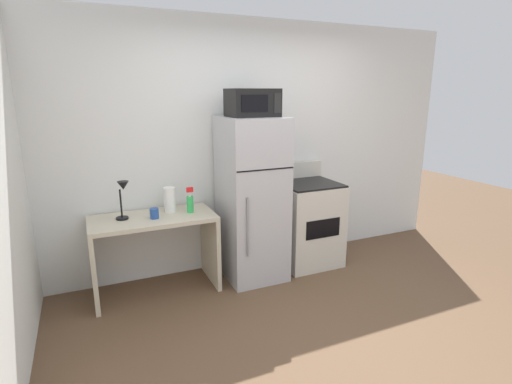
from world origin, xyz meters
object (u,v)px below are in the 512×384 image
at_px(refrigerator, 252,199).
at_px(microwave, 252,103).
at_px(coffee_mug, 154,213).
at_px(paper_towel_roll, 170,200).
at_px(desk, 154,240).
at_px(spray_bottle, 190,203).
at_px(oven_range, 308,223).
at_px(desk_lamp, 123,194).

height_order(refrigerator, microwave, microwave).
bearing_deg(coffee_mug, paper_towel_roll, 40.27).
bearing_deg(desk, paper_towel_roll, 25.09).
bearing_deg(spray_bottle, oven_range, -0.05).
distance_m(spray_bottle, microwave, 1.12).
height_order(desk, paper_towel_roll, paper_towel_roll).
distance_m(desk, refrigerator, 1.03).
bearing_deg(refrigerator, spray_bottle, 177.23).
relative_size(spray_bottle, oven_range, 0.23).
relative_size(desk, microwave, 2.47).
relative_size(desk, spray_bottle, 4.56).
xyz_separation_m(desk, paper_towel_roll, (0.18, 0.09, 0.35)).
xyz_separation_m(spray_bottle, microwave, (0.63, -0.05, 0.92)).
height_order(spray_bottle, microwave, microwave).
relative_size(microwave, oven_range, 0.42).
distance_m(coffee_mug, spray_bottle, 0.35).
bearing_deg(coffee_mug, refrigerator, 0.84).
bearing_deg(paper_towel_roll, microwave, -10.99).
height_order(desk, refrigerator, refrigerator).
bearing_deg(oven_range, desk, 179.35).
relative_size(paper_towel_roll, oven_range, 0.22).
relative_size(desk, oven_range, 1.03).
bearing_deg(oven_range, desk_lamp, 178.87).
bearing_deg(desk_lamp, refrigerator, -3.14).
distance_m(desk_lamp, microwave, 1.45).
bearing_deg(spray_bottle, desk_lamp, 176.48).
xyz_separation_m(coffee_mug, oven_range, (1.66, 0.04, -0.33)).
xyz_separation_m(paper_towel_roll, microwave, (0.80, -0.16, 0.90)).
bearing_deg(refrigerator, microwave, -89.69).
height_order(spray_bottle, paper_towel_roll, spray_bottle).
relative_size(coffee_mug, oven_range, 0.09).
distance_m(spray_bottle, refrigerator, 0.63).
xyz_separation_m(desk_lamp, coffee_mug, (0.25, -0.08, -0.19)).
distance_m(paper_towel_roll, microwave, 1.21).
xyz_separation_m(spray_bottle, paper_towel_roll, (-0.17, 0.10, 0.02)).
xyz_separation_m(desk, oven_range, (1.67, -0.02, -0.06)).
xyz_separation_m(refrigerator, oven_range, (0.69, 0.03, -0.35)).
bearing_deg(desk, refrigerator, -2.82).
height_order(coffee_mug, refrigerator, refrigerator).
bearing_deg(spray_bottle, refrigerator, -2.77).
relative_size(spray_bottle, paper_towel_roll, 1.04).
xyz_separation_m(desk, spray_bottle, (0.35, -0.02, 0.33)).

